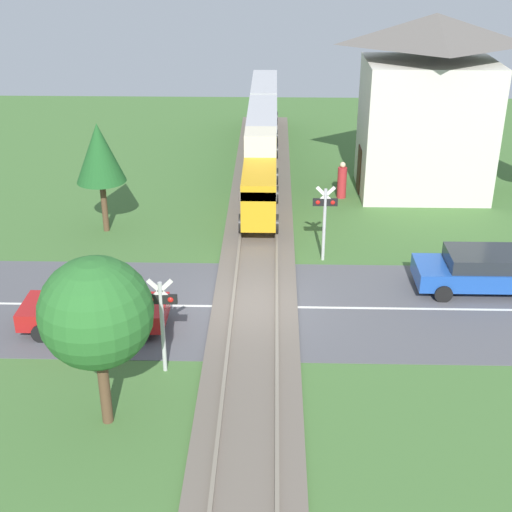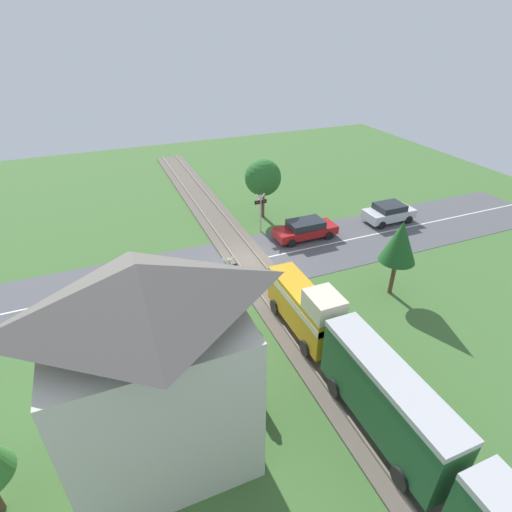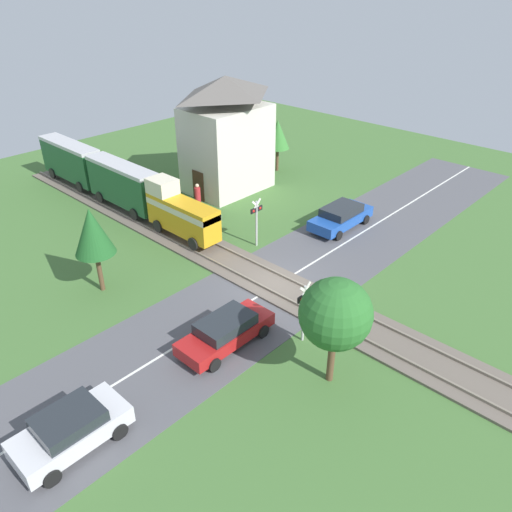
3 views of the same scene
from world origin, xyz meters
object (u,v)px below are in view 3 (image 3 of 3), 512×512
object	(u,v)px
crossing_signal_west_approach	(304,305)
pedestrian_by_station	(198,197)
station_building	(227,137)
car_far_side	(341,216)
car_behind_queue	(71,429)
car_near_crossing	(226,331)
crossing_signal_east_approach	(256,216)
train	(117,182)

from	to	relation	value
crossing_signal_west_approach	pedestrian_by_station	bearing A→B (deg)	66.22
station_building	pedestrian_by_station	world-z (taller)	station_building
crossing_signal_west_approach	station_building	xyz separation A→B (m)	(9.81, 14.77, 1.99)
car_far_side	station_building	xyz separation A→B (m)	(-0.39, 9.67, 3.11)
pedestrian_by_station	car_behind_queue	bearing A→B (deg)	-143.52
car_near_crossing	pedestrian_by_station	bearing A→B (deg)	53.62
station_building	pedestrian_by_station	bearing A→B (deg)	-166.57
crossing_signal_east_approach	car_far_side	bearing A→B (deg)	-22.71
pedestrian_by_station	station_building	bearing A→B (deg)	13.43
car_far_side	station_building	bearing A→B (deg)	92.29
car_near_crossing	car_far_side	bearing A→B (deg)	12.80
pedestrian_by_station	crossing_signal_west_approach	bearing A→B (deg)	-113.78
pedestrian_by_station	crossing_signal_east_approach	bearing A→B (deg)	-100.57
train	car_behind_queue	size ratio (longest dim) A/B	4.81
crossing_signal_west_approach	crossing_signal_east_approach	xyz separation A→B (m)	(4.89, 7.32, 0.00)
car_near_crossing	train	bearing A→B (deg)	72.30
station_building	crossing_signal_east_approach	bearing A→B (deg)	-123.42
car_far_side	crossing_signal_west_approach	distance (m)	11.45
car_behind_queue	car_near_crossing	bearing A→B (deg)	0.00
car_near_crossing	crossing_signal_west_approach	size ratio (longest dim) A/B	1.53
crossing_signal_east_approach	station_building	world-z (taller)	station_building
car_far_side	crossing_signal_west_approach	bearing A→B (deg)	-153.42
car_behind_queue	station_building	size ratio (longest dim) A/B	0.48
car_far_side	pedestrian_by_station	size ratio (longest dim) A/B	2.72
car_near_crossing	car_far_side	xyz separation A→B (m)	(12.67, 2.88, 0.03)
car_far_side	crossing_signal_east_approach	world-z (taller)	crossing_signal_east_approach
car_far_side	car_behind_queue	size ratio (longest dim) A/B	1.20
car_behind_queue	crossing_signal_west_approach	xyz separation A→B (m)	(9.66, -2.22, 1.12)
car_far_side	train	bearing A→B (deg)	121.69
station_building	train	bearing A→B (deg)	158.62
pedestrian_by_station	car_near_crossing	bearing A→B (deg)	-126.38
car_far_side	station_building	distance (m)	10.16
train	station_building	xyz separation A→B (m)	(7.36, -2.88, 1.99)
train	station_building	bearing A→B (deg)	-21.38
train	car_behind_queue	bearing A→B (deg)	-128.12
car_far_side	car_behind_queue	xyz separation A→B (m)	(-19.85, -2.88, 0.00)
car_near_crossing	station_building	xyz separation A→B (m)	(12.28, 12.55, 3.15)
train	pedestrian_by_station	xyz separation A→B (m)	(3.67, -3.76, -1.12)
crossing_signal_east_approach	car_behind_queue	bearing A→B (deg)	-160.69
car_near_crossing	station_building	size ratio (longest dim) A/B	0.56
crossing_signal_west_approach	crossing_signal_east_approach	world-z (taller)	same
car_far_side	crossing_signal_west_approach	world-z (taller)	crossing_signal_west_approach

